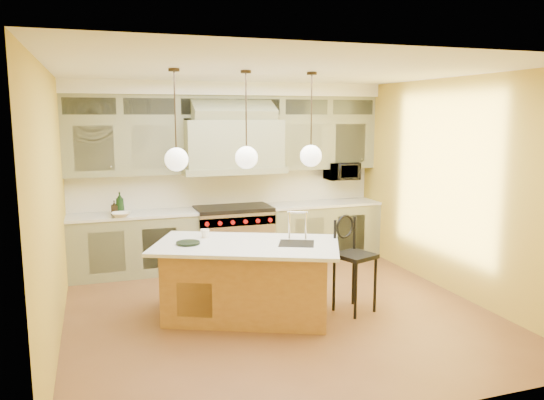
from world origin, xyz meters
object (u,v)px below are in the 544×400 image
object	(u,v)px
counter_stool	(353,257)
range	(233,236)
microwave	(342,171)
kitchen_island	(248,279)

from	to	relation	value
counter_stool	range	bearing A→B (deg)	89.46
range	microwave	bearing A→B (deg)	3.12
range	counter_stool	world-z (taller)	counter_stool
range	counter_stool	size ratio (longest dim) A/B	1.01
range	counter_stool	xyz separation A→B (m)	(0.89, -2.41, 0.20)
counter_stool	microwave	world-z (taller)	microwave
range	microwave	xyz separation A→B (m)	(1.95, 0.11, 0.96)
kitchen_island	microwave	xyz separation A→B (m)	(2.35, 2.32, 0.98)
counter_stool	microwave	xyz separation A→B (m)	(1.06, 2.52, 0.77)
range	microwave	distance (m)	2.18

